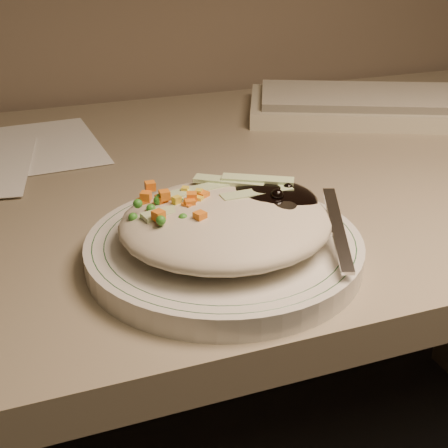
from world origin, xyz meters
name	(u,v)px	position (x,y,z in m)	size (l,w,h in m)	color
desk	(244,297)	(0.00, 1.38, 0.54)	(1.40, 0.70, 0.74)	gray
plate	(224,249)	(-0.11, 1.16, 0.75)	(0.25, 0.25, 0.02)	silver
plate_rim	(224,240)	(-0.11, 1.16, 0.76)	(0.24, 0.24, 0.00)	#144723
meal	(229,218)	(-0.10, 1.16, 0.78)	(0.21, 0.19, 0.05)	#BFB39B
keyboard	(412,106)	(0.32, 1.49, 0.76)	(0.53, 0.37, 0.04)	#BFB99D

